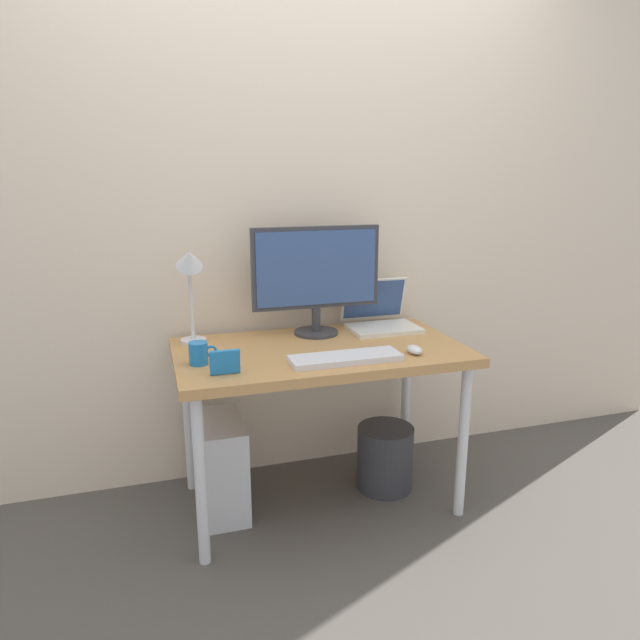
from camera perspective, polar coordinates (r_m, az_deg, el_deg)
ground_plane at (r=2.72m, az=0.00°, el=-17.46°), size 6.00×6.00×0.00m
back_wall at (r=2.69m, az=-2.54°, el=11.55°), size 4.40×0.04×2.60m
desk at (r=2.44m, az=0.00°, el=-4.34°), size 1.21×0.68×0.72m
monitor at (r=2.55m, az=-0.38°, el=4.64°), size 0.58×0.20×0.49m
laptop at (r=2.72m, az=5.93°, el=0.42°), size 0.32×0.28×0.23m
desk_lamp at (r=2.45m, az=-12.80°, el=4.52°), size 0.11×0.16×0.43m
keyboard at (r=2.24m, az=2.54°, el=-3.80°), size 0.44×0.14×0.02m
mouse at (r=2.36m, az=9.39°, el=-2.93°), size 0.06×0.09×0.03m
coffee_mug at (r=2.24m, az=-11.96°, el=-3.25°), size 0.11×0.07×0.09m
photo_frame at (r=2.11m, az=-9.45°, el=-4.15°), size 0.11×0.03×0.09m
computer_tower at (r=2.59m, az=-9.67°, el=-14.07°), size 0.18×0.36×0.42m
wastebasket at (r=2.76m, az=6.49°, el=-13.44°), size 0.26×0.26×0.30m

